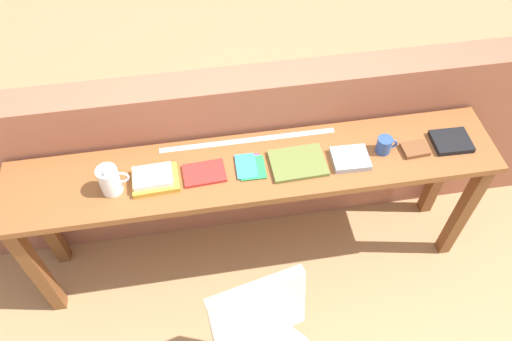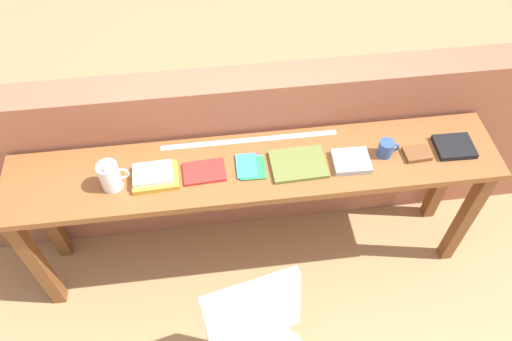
# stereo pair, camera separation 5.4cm
# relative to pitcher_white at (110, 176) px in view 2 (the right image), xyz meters

# --- Properties ---
(ground_plane) EXTENTS (40.00, 40.00, 0.00)m
(ground_plane) POSITION_rel_pitcher_white_xyz_m (0.69, -0.26, -0.96)
(ground_plane) COLOR tan
(brick_wall_back) EXTENTS (6.00, 0.20, 1.16)m
(brick_wall_back) POSITION_rel_pitcher_white_xyz_m (0.69, 0.38, -0.38)
(brick_wall_back) COLOR #9E5B42
(brick_wall_back) RESTS_ON ground
(sideboard) EXTENTS (2.50, 0.44, 0.88)m
(sideboard) POSITION_rel_pitcher_white_xyz_m (0.69, 0.04, -0.22)
(sideboard) COLOR brown
(sideboard) RESTS_ON ground
(pitcher_white) EXTENTS (0.14, 0.10, 0.18)m
(pitcher_white) POSITION_rel_pitcher_white_xyz_m (0.00, 0.00, 0.00)
(pitcher_white) COLOR white
(pitcher_white) RESTS_ON sideboard
(book_stack_leftmost) EXTENTS (0.23, 0.18, 0.06)m
(book_stack_leftmost) POSITION_rel_pitcher_white_xyz_m (0.20, 0.02, -0.05)
(book_stack_leftmost) COLOR gold
(book_stack_leftmost) RESTS_ON sideboard
(magazine_cycling) EXTENTS (0.21, 0.15, 0.02)m
(magazine_cycling) POSITION_rel_pitcher_white_xyz_m (0.44, 0.03, -0.07)
(magazine_cycling) COLOR red
(magazine_cycling) RESTS_ON sideboard
(pamphlet_pile_colourful) EXTENTS (0.15, 0.17, 0.01)m
(pamphlet_pile_colourful) POSITION_rel_pitcher_white_xyz_m (0.67, 0.03, -0.07)
(pamphlet_pile_colourful) COLOR yellow
(pamphlet_pile_colourful) RESTS_ON sideboard
(book_open_centre) EXTENTS (0.28, 0.21, 0.02)m
(book_open_centre) POSITION_rel_pitcher_white_xyz_m (0.91, 0.01, -0.07)
(book_open_centre) COLOR olive
(book_open_centre) RESTS_ON sideboard
(book_grey_hardcover) EXTENTS (0.19, 0.16, 0.03)m
(book_grey_hardcover) POSITION_rel_pitcher_white_xyz_m (1.17, -0.00, -0.06)
(book_grey_hardcover) COLOR #9E9EA3
(book_grey_hardcover) RESTS_ON sideboard
(mug) EXTENTS (0.11, 0.08, 0.09)m
(mug) POSITION_rel_pitcher_white_xyz_m (1.36, 0.03, -0.03)
(mug) COLOR #2D4C8C
(mug) RESTS_ON sideboard
(leather_journal_brown) EXTENTS (0.14, 0.11, 0.02)m
(leather_journal_brown) POSITION_rel_pitcher_white_xyz_m (1.52, 0.01, -0.07)
(leather_journal_brown) COLOR brown
(leather_journal_brown) RESTS_ON sideboard
(book_repair_rightmost) EXTENTS (0.20, 0.17, 0.03)m
(book_repair_rightmost) POSITION_rel_pitcher_white_xyz_m (1.72, 0.03, -0.06)
(book_repair_rightmost) COLOR black
(book_repair_rightmost) RESTS_ON sideboard
(ruler_metal_back_edge) EXTENTS (0.92, 0.03, 0.00)m
(ruler_metal_back_edge) POSITION_rel_pitcher_white_xyz_m (0.69, 0.21, -0.08)
(ruler_metal_back_edge) COLOR silver
(ruler_metal_back_edge) RESTS_ON sideboard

